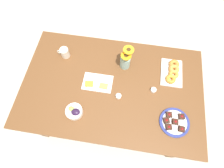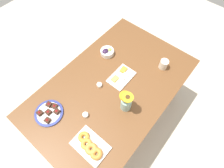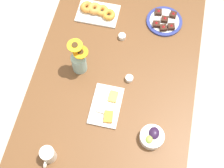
% 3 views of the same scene
% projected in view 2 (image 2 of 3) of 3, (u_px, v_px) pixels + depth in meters
% --- Properties ---
extents(ground_plane, '(6.00, 6.00, 0.00)m').
position_uv_depth(ground_plane, '(112.00, 114.00, 2.26)').
color(ground_plane, beige).
extents(dining_table, '(1.60, 1.00, 0.74)m').
position_uv_depth(dining_table, '(112.00, 90.00, 1.69)').
color(dining_table, brown).
rests_on(dining_table, ground_plane).
extents(coffee_mug, '(0.12, 0.08, 0.09)m').
position_uv_depth(coffee_mug, '(164.00, 64.00, 1.69)').
color(coffee_mug, silver).
rests_on(coffee_mug, dining_table).
extents(grape_bowl, '(0.14, 0.14, 0.07)m').
position_uv_depth(grape_bowl, '(107.00, 52.00, 1.79)').
color(grape_bowl, white).
rests_on(grape_bowl, dining_table).
extents(cheese_platter, '(0.26, 0.17, 0.03)m').
position_uv_depth(cheese_platter, '(121.00, 76.00, 1.66)').
color(cheese_platter, white).
rests_on(cheese_platter, dining_table).
extents(croissant_platter, '(0.19, 0.28, 0.05)m').
position_uv_depth(croissant_platter, '(90.00, 146.00, 1.33)').
color(croissant_platter, white).
rests_on(croissant_platter, dining_table).
extents(jam_cup_honey, '(0.05, 0.05, 0.03)m').
position_uv_depth(jam_cup_honey, '(99.00, 85.00, 1.61)').
color(jam_cup_honey, white).
rests_on(jam_cup_honey, dining_table).
extents(jam_cup_berry, '(0.05, 0.05, 0.03)m').
position_uv_depth(jam_cup_berry, '(85.00, 115.00, 1.46)').
color(jam_cup_berry, white).
rests_on(jam_cup_berry, dining_table).
extents(dessert_plate, '(0.24, 0.24, 0.05)m').
position_uv_depth(dessert_plate, '(49.00, 113.00, 1.48)').
color(dessert_plate, navy).
rests_on(dessert_plate, dining_table).
extents(flower_vase, '(0.11, 0.12, 0.24)m').
position_uv_depth(flower_vase, '(126.00, 103.00, 1.44)').
color(flower_vase, '#99C1B7').
rests_on(flower_vase, dining_table).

